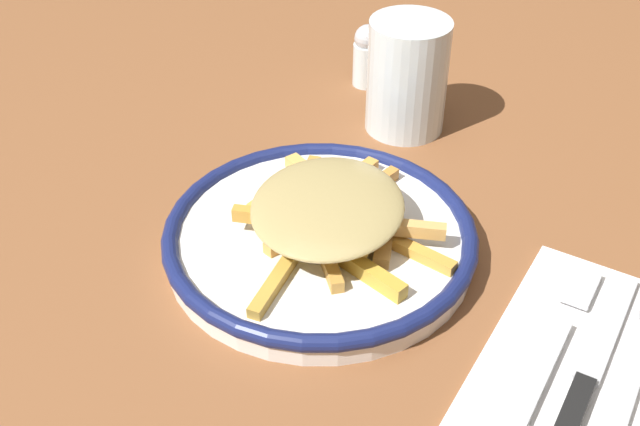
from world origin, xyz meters
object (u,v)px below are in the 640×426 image
knife (584,384)px  water_glass (407,76)px  plate (320,238)px  salt_shaker (367,55)px  napkin (589,372)px  fries_heap (331,210)px  fork (556,340)px

knife → water_glass: (-0.24, 0.26, 0.05)m
plate → salt_shaker: size_ratio=3.68×
salt_shaker → water_glass: bearing=-41.3°
napkin → knife: 0.02m
fries_heap → knife: (0.22, -0.05, -0.03)m
fork → water_glass: bearing=133.0°
water_glass → fork: bearing=-47.0°
napkin → water_glass: bearing=135.0°
plate → water_glass: 0.22m
plate → salt_shaker: bearing=107.9°
salt_shaker → fork: bearing=-45.6°
water_glass → salt_shaker: (-0.07, 0.06, -0.02)m
fork → napkin: bearing=-23.9°
plate → water_glass: bearing=94.5°
napkin → water_glass: water_glass is taller
knife → salt_shaker: bearing=134.0°
napkin → salt_shaker: (-0.32, 0.31, 0.03)m
water_glass → fries_heap: bearing=-83.4°
plate → fries_heap: 0.03m
water_glass → plate: bearing=-85.5°
fries_heap → salt_shaker: (-0.10, 0.27, -0.01)m
fries_heap → fork: (0.19, -0.02, -0.03)m
plate → salt_shaker: (-0.09, 0.28, 0.02)m
plate → knife: (0.23, -0.05, -0.00)m
plate → napkin: size_ratio=1.11×
fries_heap → fork: size_ratio=1.22×
plate → knife: plate is taller
fries_heap → knife: size_ratio=1.02×
napkin → knife: bearing=-92.2°
fries_heap → napkin: bearing=-8.9°
fork → salt_shaker: size_ratio=2.52×
knife → water_glass: bearing=132.8°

